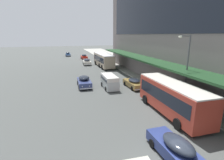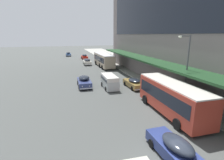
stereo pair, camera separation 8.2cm
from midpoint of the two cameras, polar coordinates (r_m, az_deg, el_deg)
name	(u,v)px [view 1 (the left image)]	position (r m, az deg, el deg)	size (l,w,h in m)	color
transit_bus_kerbside_front	(104,59)	(43.27, -2.83, 6.75)	(2.98, 10.70, 3.18)	tan
transit_bus_kerbside_rear	(172,96)	(18.20, 18.90, -5.03)	(2.91, 9.28, 3.21)	#B03728
sedan_lead_mid	(84,57)	(57.78, -9.13, 7.51)	(1.95, 4.34, 1.60)	#AE1C11
sedan_trailing_mid	(87,62)	(46.87, -8.24, 5.94)	(2.16, 4.97, 1.60)	beige
sedan_lead_near	(68,54)	(67.14, -14.23, 8.18)	(1.86, 4.41, 1.49)	navy
sedan_second_near	(84,81)	(26.89, -9.17, -0.47)	(2.06, 4.59, 1.67)	navy
sedan_trailing_near	(133,83)	(26.28, 6.94, -0.96)	(1.93, 4.60, 1.43)	olive
sedan_oncoming_rear	(176,149)	(12.42, 19.93, -20.40)	(1.80, 4.87, 1.55)	navy
vw_van	(109,81)	(25.84, -0.99, -0.25)	(1.93, 4.56, 1.96)	silver
pedestrian_at_kerb	(182,92)	(22.21, 21.84, -3.60)	(0.42, 0.53, 1.86)	black
street_lamp	(186,66)	(20.07, 22.90, 4.23)	(1.50, 0.28, 7.55)	#4C4C51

